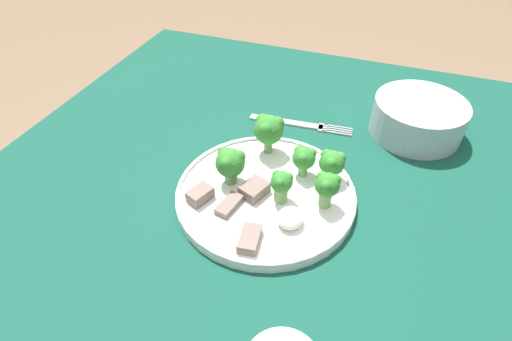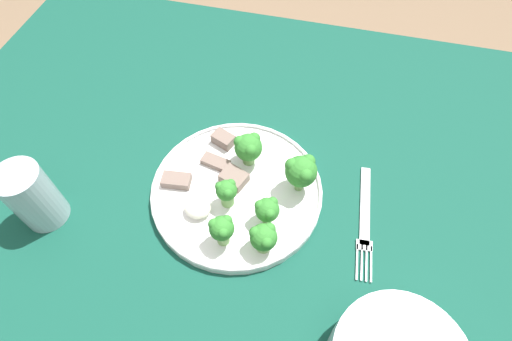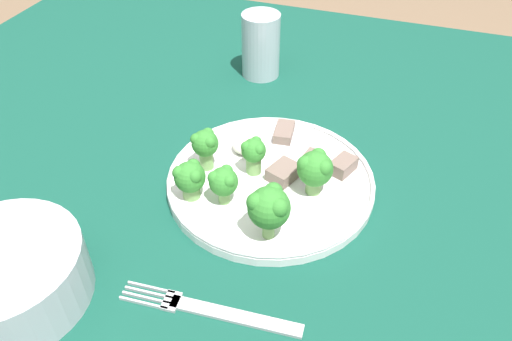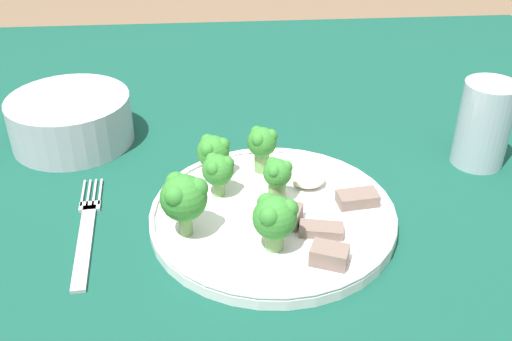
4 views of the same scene
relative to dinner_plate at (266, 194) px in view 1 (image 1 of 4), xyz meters
The scene contains 15 objects.
table 0.16m from the dinner_plate, 73.80° to the left, with size 1.10×1.17×0.78m.
dinner_plate is the anchor object (origin of this frame).
fork 0.21m from the dinner_plate, behind, with size 0.03×0.20×0.00m.
cream_bowl 0.33m from the dinner_plate, 141.36° to the left, with size 0.16×0.16×0.07m.
broccoli_floret_near_rim_left 0.08m from the dinner_plate, 144.73° to the left, with size 0.04×0.04×0.05m.
broccoli_floret_center_left 0.04m from the dinner_plate, 74.57° to the left, with size 0.03×0.03×0.05m.
broccoli_floret_back_left 0.07m from the dinner_plate, 94.47° to the right, with size 0.05×0.05×0.06m.
broccoli_floret_front_left 0.11m from the dinner_plate, 126.99° to the left, with size 0.04×0.04×0.05m.
broccoli_floret_center_back 0.10m from the dinner_plate, 93.06° to the left, with size 0.04×0.04×0.06m.
broccoli_floret_mid_cluster 0.11m from the dinner_plate, 163.54° to the right, with size 0.05×0.05×0.07m.
meat_slice_front_slice 0.06m from the dinner_plate, 40.12° to the right, with size 0.05×0.03×0.01m.
meat_slice_middle_slice 0.10m from the dinner_plate, ahead, with size 0.05×0.03×0.01m.
meat_slice_rear_slice 0.10m from the dinner_plate, 61.33° to the right, with size 0.04×0.04×0.02m.
meat_slice_edge_slice 0.02m from the dinner_plate, 60.94° to the right, with size 0.05×0.04×0.02m.
sauce_dollop 0.07m from the dinner_plate, 48.13° to the left, with size 0.04×0.04×0.02m.
Camera 1 is at (0.38, 0.03, 1.22)m, focal length 28.00 mm.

